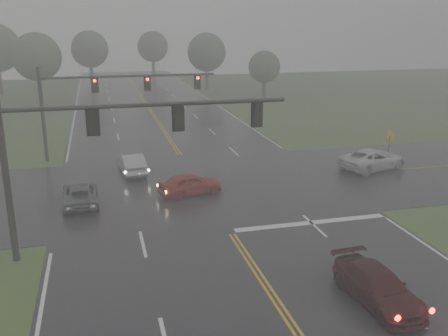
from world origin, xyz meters
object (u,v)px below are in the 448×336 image
object	(u,v)px
signal_gantry_far	(98,94)
sedan_silver	(132,173)
car_grey	(81,204)
pickup_white	(372,169)
signal_gantry_near	(96,139)
sedan_red	(191,194)
sedan_maroon	(376,302)

from	to	relation	value
signal_gantry_far	sedan_silver	bearing A→B (deg)	-68.03
car_grey	pickup_white	distance (m)	20.63
sedan_silver	signal_gantry_near	size ratio (longest dim) A/B	0.34
sedan_silver	car_grey	world-z (taller)	sedan_silver
sedan_red	signal_gantry_far	world-z (taller)	signal_gantry_far
car_grey	sedan_silver	bearing A→B (deg)	-123.21
sedan_red	pickup_white	size ratio (longest dim) A/B	0.75
sedan_maroon	signal_gantry_near	world-z (taller)	signal_gantry_near
sedan_red	signal_gantry_far	xyz separation A→B (m)	(-5.12, 10.32, 5.06)
car_grey	signal_gantry_near	distance (m)	8.68
sedan_silver	signal_gantry_far	size ratio (longest dim) A/B	0.32
sedan_red	pickup_white	xyz separation A→B (m)	(13.92, 2.17, 0.00)
signal_gantry_near	pickup_white	bearing A→B (deg)	24.79
sedan_red	signal_gantry_far	bearing A→B (deg)	13.63
sedan_silver	pickup_white	world-z (taller)	pickup_white
car_grey	signal_gantry_far	xyz separation A→B (m)	(1.47, 10.38, 5.06)
signal_gantry_near	sedan_maroon	bearing A→B (deg)	-35.64
sedan_maroon	sedan_silver	world-z (taller)	sedan_silver
pickup_white	sedan_silver	bearing A→B (deg)	62.02
car_grey	signal_gantry_near	bearing A→B (deg)	98.25
sedan_maroon	pickup_white	world-z (taller)	pickup_white
sedan_red	signal_gantry_near	xyz separation A→B (m)	(-5.42, -6.76, 5.40)
signal_gantry_near	signal_gantry_far	world-z (taller)	signal_gantry_near
car_grey	pickup_white	world-z (taller)	pickup_white
sedan_maroon	signal_gantry_far	xyz separation A→B (m)	(-9.76, 24.30, 5.06)
sedan_maroon	car_grey	distance (m)	17.88
sedan_silver	signal_gantry_far	xyz separation A→B (m)	(-1.95, 4.83, 5.06)
signal_gantry_far	signal_gantry_near	bearing A→B (deg)	-91.01
sedan_maroon	car_grey	size ratio (longest dim) A/B	1.04
sedan_silver	car_grey	bearing A→B (deg)	53.15
sedan_silver	car_grey	xyz separation A→B (m)	(-3.41, -5.55, 0.00)
sedan_maroon	sedan_silver	bearing A→B (deg)	107.60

